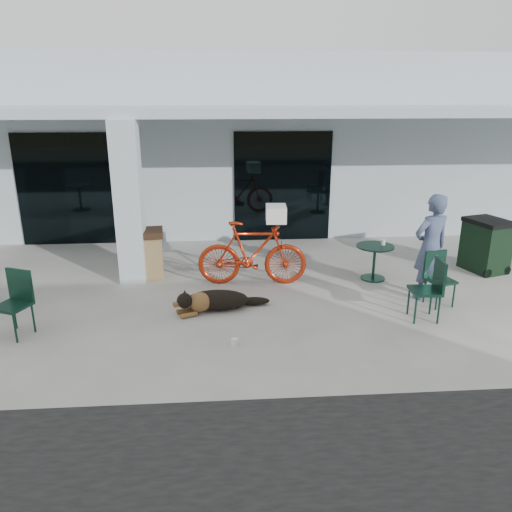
{
  "coord_description": "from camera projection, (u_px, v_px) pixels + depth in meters",
  "views": [
    {
      "loc": [
        0.24,
        -7.23,
        3.58
      ],
      "look_at": [
        0.82,
        0.61,
        1.0
      ],
      "focal_mm": 35.0,
      "sensor_mm": 36.0,
      "label": 1
    }
  ],
  "objects": [
    {
      "name": "dog",
      "position": [
        217.0,
        299.0,
        8.56
      ],
      "size": [
        1.32,
        0.83,
        0.42
      ],
      "primitive_type": null,
      "rotation": [
        0.0,
        0.0,
        0.36
      ],
      "color": "black",
      "rests_on": "ground"
    },
    {
      "name": "overhang",
      "position": [
        206.0,
        111.0,
        10.36
      ],
      "size": [
        22.0,
        2.8,
        0.18
      ],
      "primitive_type": "cube",
      "color": "silver",
      "rests_on": "column"
    },
    {
      "name": "cup_on_table",
      "position": [
        383.0,
        242.0,
        9.9
      ],
      "size": [
        0.1,
        0.1,
        0.11
      ],
      "primitive_type": "cylinder",
      "rotation": [
        0.0,
        0.0,
        -0.31
      ],
      "color": "white",
      "rests_on": "cafe_table_far"
    },
    {
      "name": "trash_receptacle",
      "position": [
        149.0,
        254.0,
        10.01
      ],
      "size": [
        0.65,
        0.65,
        1.0
      ],
      "primitive_type": null,
      "rotation": [
        0.0,
        0.0,
        0.12
      ],
      "color": "olive",
      "rests_on": "ground"
    },
    {
      "name": "laundry_basket",
      "position": [
        276.0,
        214.0,
        9.37
      ],
      "size": [
        0.41,
        0.53,
        0.3
      ],
      "primitive_type": "cube",
      "rotation": [
        0.0,
        0.0,
        1.5
      ],
      "color": "white",
      "rests_on": "bicycle"
    },
    {
      "name": "cafe_chair_far_b",
      "position": [
        425.0,
        290.0,
        8.13
      ],
      "size": [
        0.54,
        0.5,
        1.03
      ],
      "primitive_type": null,
      "rotation": [
        0.0,
        0.0,
        -1.64
      ],
      "color": "#113226",
      "rests_on": "ground"
    },
    {
      "name": "cafe_table_far",
      "position": [
        374.0,
        262.0,
        9.97
      ],
      "size": [
        0.94,
        0.94,
        0.7
      ],
      "primitive_type": null,
      "rotation": [
        0.0,
        0.0,
        -0.31
      ],
      "color": "#113226",
      "rests_on": "ground"
    },
    {
      "name": "bicycle",
      "position": [
        252.0,
        253.0,
        9.61
      ],
      "size": [
        2.14,
        0.74,
        1.26
      ],
      "primitive_type": "imported",
      "rotation": [
        0.0,
        0.0,
        1.5
      ],
      "color": "#A2250D",
      "rests_on": "ground"
    },
    {
      "name": "cafe_chair_near",
      "position": [
        12.0,
        305.0,
        7.57
      ],
      "size": [
        0.62,
        0.65,
        1.02
      ],
      "primitive_type": null,
      "rotation": [
        0.0,
        0.0,
        -0.41
      ],
      "color": "#113226",
      "rests_on": "ground"
    },
    {
      "name": "storefront_glass_right",
      "position": [
        283.0,
        187.0,
        12.37
      ],
      "size": [
        2.4,
        0.06,
        2.7
      ],
      "primitive_type": "cube",
      "color": "black",
      "rests_on": "ground"
    },
    {
      "name": "person",
      "position": [
        430.0,
        247.0,
        8.86
      ],
      "size": [
        0.81,
        0.66,
        1.93
      ],
      "primitive_type": "imported",
      "rotation": [
        0.0,
        0.0,
        3.47
      ],
      "color": "#424F6F",
      "rests_on": "ground"
    },
    {
      "name": "cafe_chair_far_a",
      "position": [
        440.0,
        280.0,
        8.7
      ],
      "size": [
        0.53,
        0.56,
        0.95
      ],
      "primitive_type": null,
      "rotation": [
        0.0,
        0.0,
        0.24
      ],
      "color": "#113226",
      "rests_on": "ground"
    },
    {
      "name": "wheeled_bin",
      "position": [
        486.0,
        245.0,
        10.4
      ],
      "size": [
        0.9,
        1.02,
        1.1
      ],
      "primitive_type": null,
      "rotation": [
        0.0,
        0.0,
        0.3
      ],
      "color": "black",
      "rests_on": "ground"
    },
    {
      "name": "ground",
      "position": [
        208.0,
        328.0,
        7.95
      ],
      "size": [
        80.0,
        80.0,
        0.0
      ],
      "primitive_type": "plane",
      "color": "#B8B6AE",
      "rests_on": "ground"
    },
    {
      "name": "storefront_glass_left",
      "position": [
        77.0,
        190.0,
        12.03
      ],
      "size": [
        2.8,
        0.06,
        2.7
      ],
      "primitive_type": "cube",
      "color": "black",
      "rests_on": "ground"
    },
    {
      "name": "cup_near_dog",
      "position": [
        234.0,
        342.0,
        7.39
      ],
      "size": [
        0.09,
        0.09,
        0.11
      ],
      "primitive_type": "cylinder",
      "rotation": [
        0.0,
        0.0,
        0.02
      ],
      "color": "white",
      "rests_on": "ground"
    },
    {
      "name": "building",
      "position": [
        211.0,
        138.0,
        15.3
      ],
      "size": [
        22.0,
        7.0,
        4.5
      ],
      "primitive_type": "cube",
      "color": "silver",
      "rests_on": "ground"
    },
    {
      "name": "column",
      "position": [
        129.0,
        204.0,
        9.54
      ],
      "size": [
        0.5,
        0.5,
        3.12
      ],
      "primitive_type": "cube",
      "color": "silver",
      "rests_on": "ground"
    }
  ]
}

